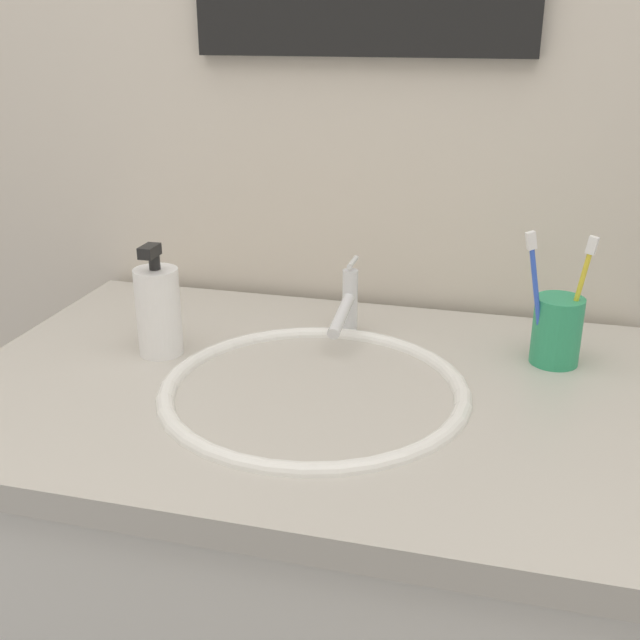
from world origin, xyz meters
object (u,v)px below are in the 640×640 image
Objects in this scene: toothbrush_cup at (557,331)px; toothbrush_yellow at (579,292)px; soap_dispenser at (158,310)px; toothbrush_blue at (536,290)px; faucet at (347,305)px.

toothbrush_yellow reaches higher than toothbrush_cup.
toothbrush_blue is at bearing 9.62° from soap_dispenser.
toothbrush_yellow is (0.33, -0.02, 0.06)m from faucet.
toothbrush_blue is at bearing -164.27° from toothbrush_yellow.
toothbrush_blue reaches higher than toothbrush_cup.
toothbrush_blue reaches higher than toothbrush_yellow.
toothbrush_yellow is 0.59m from soap_dispenser.
toothbrush_yellow is 0.97× the size of toothbrush_blue.
soap_dispenser is at bearing -152.64° from faucet.
faucet is at bearing 171.45° from toothbrush_blue.
toothbrush_yellow is at bearing 10.23° from soap_dispenser.
faucet is 0.82× the size of toothbrush_yellow.
faucet is 1.56× the size of toothbrush_cup.
toothbrush_blue is at bearing -8.55° from faucet.
toothbrush_cup is 0.51× the size of toothbrush_blue.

